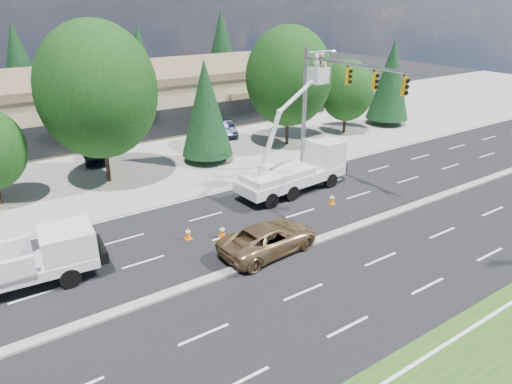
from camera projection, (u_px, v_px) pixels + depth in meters
ground at (263, 261)px, 22.78m from camera, size 140.00×140.00×0.00m
concrete_apron at (127, 155)px, 38.05m from camera, size 140.00×22.00×0.01m
road_median at (263, 260)px, 22.76m from camera, size 120.00×0.55×0.12m
strip_mall at (89, 101)px, 44.56m from camera, size 50.40×15.40×5.50m
tree_front_d at (97, 91)px, 30.17m from camera, size 7.94×7.94×11.02m
tree_front_e at (206, 108)px, 35.12m from camera, size 4.05×4.05×7.98m
tree_front_f at (289, 77)px, 38.57m from camera, size 7.34×7.34×10.18m
tree_front_g at (347, 90)px, 42.90m from camera, size 5.03×5.03×6.97m
tree_front_h at (391, 80)px, 45.80m from camera, size 4.27×4.27×8.43m
tree_back_b at (19, 64)px, 50.70m from camera, size 5.07×5.07×9.99m
tree_back_c at (140, 60)px, 58.09m from camera, size 4.59×4.59×9.04m
tree_back_d at (222, 47)px, 63.89m from camera, size 5.44×5.44×10.72m
signal_mast at (326, 95)px, 30.93m from camera, size 2.76×10.16×9.00m
utility_pickup at (34, 265)px, 20.59m from camera, size 6.47×2.90×2.41m
bucket_truck at (300, 163)px, 30.59m from camera, size 8.20×3.14×8.93m
traffic_cone_a at (45, 273)px, 21.14m from camera, size 0.40×0.40×0.70m
traffic_cone_b at (188, 233)px, 24.73m from camera, size 0.40×0.40×0.70m
traffic_cone_c at (222, 231)px, 24.96m from camera, size 0.40×0.40×0.70m
traffic_cone_d at (332, 199)px, 28.96m from camera, size 0.40×0.40×0.70m
minivan at (269, 238)px, 23.36m from camera, size 5.63×2.96×1.51m
parked_car_west at (94, 152)px, 36.45m from camera, size 2.55×4.68×1.51m
parked_car_east at (225, 128)px, 43.36m from camera, size 2.39×4.40×1.38m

